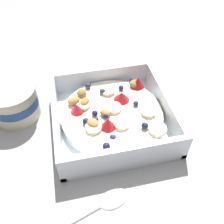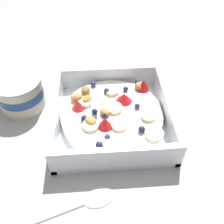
# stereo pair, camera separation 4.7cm
# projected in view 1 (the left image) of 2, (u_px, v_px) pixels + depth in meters

# --- Properties ---
(ground_plane) EXTENTS (2.40, 2.40, 0.00)m
(ground_plane) POSITION_uv_depth(u_px,v_px,m) (110.00, 130.00, 0.48)
(ground_plane) COLOR #9E9EA3
(fruit_bowl) EXTENTS (0.22, 0.22, 0.06)m
(fruit_bowl) POSITION_uv_depth(u_px,v_px,m) (112.00, 116.00, 0.48)
(fruit_bowl) COLOR white
(fruit_bowl) RESTS_ON ground
(spoon) EXTENTS (0.07, 0.17, 0.01)m
(spoon) POSITION_uv_depth(u_px,v_px,m) (98.00, 206.00, 0.37)
(spoon) COLOR silver
(spoon) RESTS_ON ground
(yogurt_cup) EXTENTS (0.10, 0.10, 0.07)m
(yogurt_cup) POSITION_uv_depth(u_px,v_px,m) (14.00, 102.00, 0.48)
(yogurt_cup) COLOR beige
(yogurt_cup) RESTS_ON ground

